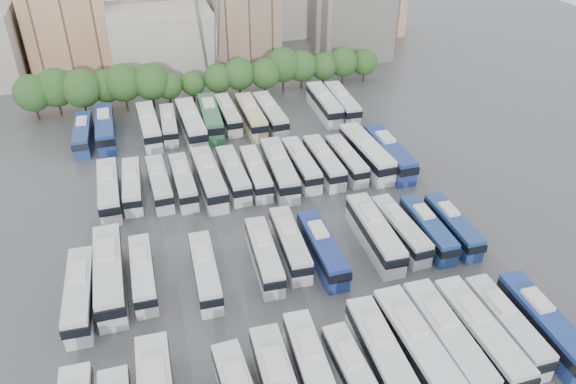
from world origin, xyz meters
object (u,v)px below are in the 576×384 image
object	(u,v)px
bus_r2_s7	(256,172)
bus_r1_s7	(290,244)
bus_r0_s6	(312,370)
bus_r3_s0	(83,134)
bus_r1_s6	(264,255)
bus_r1_s8	(322,248)
bus_r1_s0	(80,294)
bus_r3_s4	(169,124)
bus_r0_s7	(355,378)
bus_r1_s4	(205,271)
bus_r2_s12	(366,153)
bus_r0_s13	(543,324)
bus_r1_s10	(374,233)
bus_r3_s6	(210,117)
bus_r1_s1	(110,274)
bus_r3_s5	(191,123)
bus_r2_s11	(346,160)
bus_r3_s8	(251,116)
bus_r2_s1	(109,190)
bus_r3_s7	(228,114)
bus_r2_s13	(389,153)
bus_r1_s13	(453,226)
bus_r2_s8	(279,169)
bus_r0_s9	(417,349)
bus_r2_s4	(183,181)
bus_r2_s6	(233,174)
bus_r2_s5	(209,178)
bus_r2_s9	(301,164)
bus_r3_s12	(324,104)
bus_r1_s11	(400,229)
bus_r2_s2	(132,185)
bus_r2_s3	(159,183)
bus_r2_s10	(324,162)
bus_r0_s8	(382,356)
bus_r0_s12	(506,325)
bus_r3_s9	(270,114)
bus_r0_s10	(446,340)
bus_r3_s13	(342,103)
bus_r1_s2	(143,273)

from	to	relation	value
bus_r2_s7	bus_r1_s7	bearing A→B (deg)	-88.38
bus_r0_s6	bus_r3_s0	xyz separation A→B (m)	(-20.08, 53.29, -0.08)
bus_r1_s6	bus_r1_s8	bearing A→B (deg)	-3.66
bus_r1_s0	bus_r3_s4	xyz separation A→B (m)	(12.91, 37.41, -0.18)
bus_r0_s7	bus_r1_s4	world-z (taller)	bus_r1_s4
bus_r2_s12	bus_r1_s4	bearing A→B (deg)	-147.12
bus_r0_s13	bus_r1_s10	world-z (taller)	bus_r1_s10
bus_r3_s6	bus_r1_s1	bearing A→B (deg)	-112.74
bus_r2_s12	bus_r3_s5	bearing A→B (deg)	141.52
bus_r2_s11	bus_r3_s4	world-z (taller)	bus_r2_s11
bus_r3_s5	bus_r3_s6	size ratio (longest dim) A/B	1.03
bus_r0_s6	bus_r3_s8	xyz separation A→B (m)	(6.52, 51.88, 0.14)
bus_r2_s1	bus_r3_s7	distance (m)	27.17
bus_r1_s4	bus_r1_s10	size ratio (longest dim) A/B	0.87
bus_r3_s7	bus_r3_s8	world-z (taller)	bus_r3_s8
bus_r0_s6	bus_r3_s8	distance (m)	52.29
bus_r3_s8	bus_r2_s13	bearing A→B (deg)	-48.02
bus_r1_s13	bus_r3_s8	xyz separation A→B (m)	(-16.48, 36.14, 0.29)
bus_r0_s6	bus_r1_s10	xyz separation A→B (m)	(13.22, 16.65, 0.14)
bus_r2_s8	bus_r0_s9	bearing A→B (deg)	-81.71
bus_r1_s8	bus_r2_s12	world-z (taller)	bus_r2_s12
bus_r2_s4	bus_r2_s6	world-z (taller)	bus_r2_s6
bus_r2_s8	bus_r3_s5	world-z (taller)	bus_r3_s5
bus_r2_s5	bus_r2_s9	distance (m)	13.22
bus_r1_s7	bus_r2_s7	xyz separation A→B (m)	(-0.10, 16.56, -0.01)
bus_r3_s12	bus_r1_s8	bearing A→B (deg)	-108.28
bus_r3_s4	bus_r3_s5	bearing A→B (deg)	-21.99
bus_r3_s4	bus_r0_s6	bearing A→B (deg)	-80.29
bus_r1_s8	bus_r3_s0	world-z (taller)	bus_r1_s8
bus_r0_s7	bus_r1_s11	xyz separation A→B (m)	(13.16, 18.53, 0.09)
bus_r1_s7	bus_r2_s2	world-z (taller)	bus_r1_s7
bus_r2_s8	bus_r3_s4	distance (m)	23.37
bus_r1_s4	bus_r3_s7	bearing A→B (deg)	77.29
bus_r0_s7	bus_r2_s13	xyz separation A→B (m)	(19.61, 35.62, 0.35)
bus_r1_s4	bus_r3_s8	xyz separation A→B (m)	(13.41, 36.18, 0.26)
bus_r2_s6	bus_r2_s9	distance (m)	9.76
bus_r0_s13	bus_r2_s3	bearing A→B (deg)	133.10
bus_r1_s1	bus_r2_s6	distance (m)	23.84
bus_r2_s8	bus_r3_s0	distance (m)	32.87
bus_r2_s2	bus_r3_s0	xyz separation A→B (m)	(-6.57, 17.55, 0.05)
bus_r2_s10	bus_r3_s6	distance (m)	22.89
bus_r1_s10	bus_r3_s12	distance (m)	37.09
bus_r0_s8	bus_r0_s12	world-z (taller)	bus_r0_s8
bus_r2_s11	bus_r3_s9	xyz separation A→B (m)	(-6.81, 17.45, 0.24)
bus_r0_s10	bus_r1_s0	size ratio (longest dim) A/B	1.10
bus_r2_s6	bus_r1_s8	bearing A→B (deg)	-72.35
bus_r1_s11	bus_r2_s13	world-z (taller)	bus_r2_s13
bus_r2_s5	bus_r3_s13	world-z (taller)	bus_r2_s5
bus_r2_s3	bus_r2_s5	distance (m)	6.63
bus_r1_s2	bus_r1_s13	xyz separation A→B (m)	(36.37, -1.56, 0.01)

